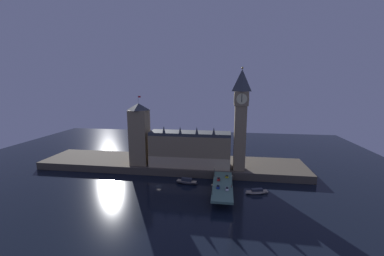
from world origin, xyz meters
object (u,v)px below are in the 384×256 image
car_northbound_lead (219,179)px  car_northbound_trail (218,187)px  boat_upstream (187,182)px  street_lamp_near (212,188)px  victoria_tower (140,134)px  street_lamp_mid (232,179)px  car_southbound_lead (227,189)px  pedestrian_far_rail (215,176)px  car_southbound_trail (227,176)px  pedestrian_mid_walk (232,186)px  clock_tower (241,117)px  street_lamp_far (214,170)px  boat_downstream (257,192)px

car_northbound_lead → car_northbound_trail: 12.51m
boat_upstream → street_lamp_near: bearing=-53.6°
victoria_tower → street_lamp_mid: bearing=-24.5°
victoria_tower → car_northbound_lead: bearing=-22.1°
car_southbound_lead → pedestrian_far_rail: size_ratio=2.68×
car_southbound_trail → pedestrian_mid_walk: pedestrian_mid_walk is taller
car_northbound_lead → car_northbound_trail: car_northbound_trail is taller
clock_tower → street_lamp_near: clock_tower is taller
street_lamp_far → pedestrian_mid_walk: bearing=-58.4°
car_southbound_lead → street_lamp_mid: size_ratio=0.67×
car_southbound_lead → boat_downstream: 22.69m
car_southbound_trail → clock_tower: bearing=63.2°
pedestrian_mid_walk → street_lamp_mid: size_ratio=0.25×
street_lamp_mid → car_northbound_trail: bearing=-148.7°
street_lamp_mid → street_lamp_near: bearing=-129.1°
clock_tower → boat_upstream: 61.23m
car_northbound_trail → street_lamp_far: street_lamp_far is taller
pedestrian_mid_walk → street_lamp_near: size_ratio=0.27×
clock_tower → car_southbound_lead: (-9.01, -38.05, -39.52)m
pedestrian_mid_walk → pedestrian_far_rail: 19.84m
clock_tower → car_northbound_lead: bearing=-121.7°
car_southbound_lead → boat_downstream: size_ratio=0.28×
pedestrian_far_rail → boat_downstream: 29.88m
street_lamp_mid → boat_downstream: street_lamp_mid is taller
pedestrian_far_rail → car_southbound_lead: bearing=-67.0°
street_lamp_mid → street_lamp_far: bearing=129.1°
car_southbound_trail → street_lamp_near: (-8.77, -27.66, 3.42)m
street_lamp_near → street_lamp_far: bearing=90.0°
boat_downstream → street_lamp_near: bearing=-147.8°
car_northbound_lead → car_northbound_trail: (0.00, -12.51, 0.01)m
car_southbound_lead → street_lamp_near: street_lamp_near is taller
car_northbound_trail → street_lamp_near: size_ratio=0.64×
car_northbound_lead → boat_downstream: (25.01, -4.15, -5.53)m
clock_tower → car_northbound_trail: (-14.59, -36.09, -39.50)m
victoria_tower → car_northbound_lead: 73.64m
pedestrian_far_rail → boat_upstream: pedestrian_far_rail is taller
car_southbound_trail → street_lamp_mid: size_ratio=0.62×
car_northbound_trail → boat_downstream: (25.01, 8.36, -5.54)m
car_northbound_trail → pedestrian_mid_walk: 8.47m
car_northbound_lead → street_lamp_far: (-3.19, 7.54, 3.15)m
street_lamp_far → car_northbound_trail: bearing=-81.0°
boat_downstream → street_lamp_mid: bearing=-169.4°
car_northbound_trail → pedestrian_far_rail: pedestrian_far_rail is taller
car_southbound_lead → street_lamp_far: 23.91m
clock_tower → boat_upstream: (-37.26, -19.07, -44.68)m
pedestrian_far_rail → street_lamp_far: 3.82m
pedestrian_mid_walk → street_lamp_near: bearing=-137.2°
victoria_tower → street_lamp_near: victoria_tower is taller
street_lamp_near → pedestrian_far_rail: bearing=89.2°
victoria_tower → boat_upstream: bearing=-27.4°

